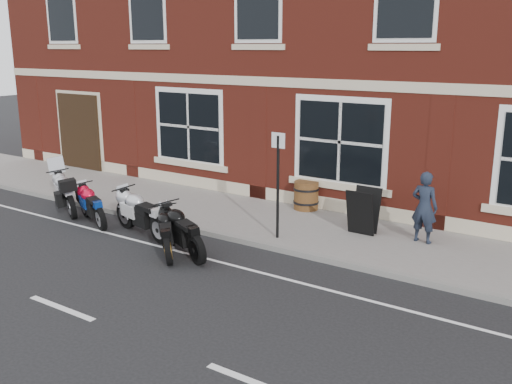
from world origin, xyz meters
TOP-DOWN VIEW (x-y plane):
  - ground at (0.00, 0.00)m, footprint 80.00×80.00m
  - sidewalk at (0.00, 3.00)m, footprint 30.00×3.00m
  - kerb at (0.00, 1.42)m, footprint 30.00×0.16m
  - moto_touring_silver at (-4.77, 0.91)m, footprint 1.92×1.12m
  - moto_sport_red at (-3.34, 0.58)m, footprint 1.81×0.92m
  - moto_sport_black at (-0.30, 0.05)m, footprint 1.39×1.49m
  - moto_sport_silver at (-1.64, 0.59)m, footprint 2.15×0.66m
  - moto_naked_black at (-0.06, 0.20)m, footprint 1.96×1.02m
  - pedestrian_left at (4.09, 3.43)m, footprint 0.61×0.43m
  - a_board_sign at (2.75, 3.26)m, footprint 0.64×0.43m
  - barrel_planter at (0.68, 4.30)m, footprint 0.68×0.68m
  - parking_sign at (1.27, 1.90)m, footprint 0.34×0.06m

SIDE VIEW (x-z plane):
  - ground at x=0.00m, z-range 0.00..0.00m
  - sidewalk at x=0.00m, z-range 0.00..0.12m
  - kerb at x=0.00m, z-range 0.00..0.12m
  - moto_sport_black at x=-0.30m, z-range 0.06..0.93m
  - barrel_planter at x=0.68m, z-range 0.12..0.87m
  - moto_sport_red at x=-3.34m, z-range 0.06..0.94m
  - moto_naked_black at x=-0.06m, z-range 0.07..1.02m
  - moto_sport_silver at x=-1.64m, z-range 0.07..1.05m
  - moto_touring_silver at x=-4.77m, z-range -0.13..1.26m
  - a_board_sign at x=2.75m, z-range 0.12..1.18m
  - pedestrian_left at x=4.09m, z-range 0.12..1.71m
  - parking_sign at x=1.27m, z-range 0.31..2.69m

